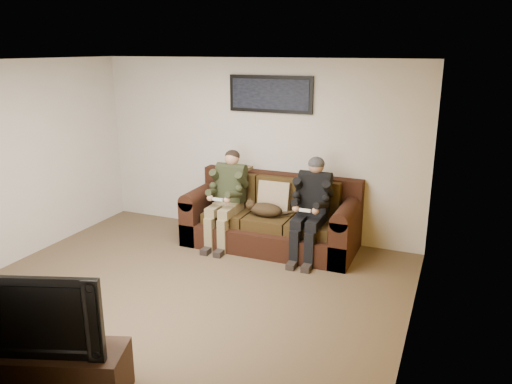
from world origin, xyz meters
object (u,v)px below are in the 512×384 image
at_px(tv_stand, 42,372).
at_px(television, 33,311).
at_px(person_left, 227,192).
at_px(person_right, 312,202).
at_px(framed_poster, 270,94).
at_px(sofa, 273,219).
at_px(cat, 265,209).

height_order(tv_stand, television, television).
bearing_deg(television, person_left, 71.71).
height_order(person_right, framed_poster, framed_poster).
height_order(sofa, tv_stand, sofa).
relative_size(cat, television, 0.55).
relative_size(cat, tv_stand, 0.48).
bearing_deg(framed_poster, sofa, -62.26).
bearing_deg(person_right, sofa, 161.99).
distance_m(sofa, cat, 0.30).
bearing_deg(sofa, person_left, -161.96).
bearing_deg(sofa, person_right, -18.01).
bearing_deg(television, cat, 62.62).
bearing_deg(framed_poster, tv_stand, -95.07).
xyz_separation_m(framed_poster, tv_stand, (-0.37, -4.17, -1.88)).
xyz_separation_m(tv_stand, television, (0.00, 0.00, 0.56)).
distance_m(person_left, television, 3.58).
xyz_separation_m(cat, framed_poster, (-0.15, 0.59, 1.52)).
bearing_deg(framed_poster, person_right, -35.35).
xyz_separation_m(person_left, person_right, (1.24, 0.00, 0.00)).
relative_size(person_left, framed_poster, 1.07).
distance_m(tv_stand, television, 0.56).
bearing_deg(television, sofa, 62.34).
height_order(person_left, cat, person_left).
height_order(person_right, television, person_right).
bearing_deg(television, tv_stand, 0.00).
xyz_separation_m(person_left, tv_stand, (0.05, -3.58, -0.54)).
xyz_separation_m(person_left, cat, (0.57, -0.00, -0.18)).
relative_size(sofa, television, 2.02).
height_order(person_left, television, person_left).
distance_m(person_right, framed_poster, 1.67).
height_order(framed_poster, television, framed_poster).
distance_m(person_right, cat, 0.69).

